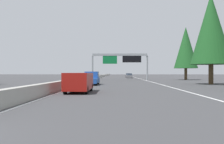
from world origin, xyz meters
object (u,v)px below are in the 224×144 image
Objects in this scene: sign_gantry_overhead at (121,59)px; sedan_far_right at (128,75)px; pickup_mid_right at (91,78)px; conifer_right_near at (211,29)px; sedan_mid_left at (129,76)px; conifer_right_mid at (186,48)px; minivan_near_right at (79,81)px.

sedan_far_right is (32.66, -3.18, -4.08)m from sign_gantry_overhead.
sign_gantry_overhead is 21.10m from pickup_mid_right.
pickup_mid_right is 18.81m from conifer_right_near.
sedan_mid_left is 0.33× the size of conifer_right_near.
conifer_right_mid is at bearing -79.22° from sign_gantry_overhead.
pickup_mid_right is 1.27× the size of sedan_mid_left.
conifer_right_mid reaches higher than minivan_near_right.
pickup_mid_right is 1.27× the size of sedan_far_right.
sign_gantry_overhead is 15.95m from conifer_right_mid.
minivan_near_right is at bearing 151.90° from conifer_right_mid.
sedan_mid_left is at bearing 13.98° from conifer_right_near.
sedan_far_right is at bearing -8.18° from pickup_mid_right.
minivan_near_right is 0.38× the size of conifer_right_near.
minivan_near_right is 54.83m from sedan_mid_left.
sign_gantry_overhead reaches higher than sedan_far_right.
conifer_right_near is at bearing 173.45° from conifer_right_mid.
sign_gantry_overhead is at bearing 171.67° from sedan_mid_left.
conifer_right_mid is at bearing -28.10° from minivan_near_right.
pickup_mid_right is 41.70m from sedan_mid_left.
sign_gantry_overhead is 23.13m from conifer_right_near.
sedan_mid_left is 11.90m from sedan_far_right.
conifer_right_mid is (-29.72, -12.24, 6.90)m from sedan_far_right.
sedan_mid_left is at bearing 179.31° from sedan_far_right.
sign_gantry_overhead is 1.02× the size of conifer_right_mid.
minivan_near_right is at bearing -178.55° from pickup_mid_right.
sedan_far_right is 32.87m from conifer_right_mid.
conifer_right_near reaches higher than sedan_far_right.
sedan_far_right is at bearing -5.57° from sign_gantry_overhead.
sign_gantry_overhead reaches higher than pickup_mid_right.
sign_gantry_overhead is at bearing 100.78° from conifer_right_mid.
conifer_right_near is (-51.56, -9.73, 7.40)m from sedan_far_right.
sign_gantry_overhead is 2.88× the size of sedan_mid_left.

